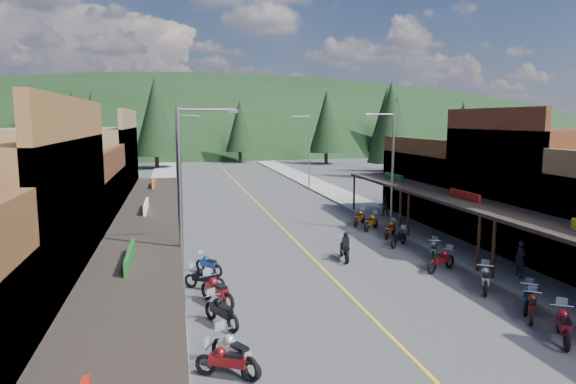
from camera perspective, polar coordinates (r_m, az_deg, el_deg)
ground at (r=26.31m, az=4.10°, el=-8.66°), size 220.00×220.00×0.00m
centerline at (r=45.36m, az=-3.09°, el=-1.54°), size 0.15×90.00×0.01m
sidewalk_west at (r=44.79m, az=-14.15°, el=-1.80°), size 3.40×94.00×0.15m
sidewalk_east at (r=47.52m, az=7.31°, el=-1.07°), size 3.40×94.00×0.15m
shop_west_2 at (r=27.12m, az=-26.17°, el=-3.46°), size 10.90×9.00×6.20m
shop_west_3 at (r=36.27m, az=-22.77°, el=1.03°), size 10.90×10.20×8.20m
shop_east_2 at (r=33.55m, az=26.47°, el=0.29°), size 10.90×9.00×8.20m
shop_east_3 at (r=41.49m, az=18.05°, el=0.70°), size 10.90×10.20×6.20m
streetlight_0 at (r=18.40m, az=-11.41°, el=-1.80°), size 2.16×0.18×8.00m
streetlight_1 at (r=46.24m, az=-12.10°, el=4.04°), size 2.16×0.18×8.00m
streetlight_2 at (r=35.26m, az=11.34°, el=2.86°), size 2.16×0.18×8.00m
streetlight_3 at (r=56.05m, az=2.25°, el=4.89°), size 2.16×0.18×8.00m
ridge_hill at (r=159.48m, az=-9.86°, el=5.23°), size 310.00×140.00×60.00m
pine_1 at (r=95.62m, az=-22.73°, el=7.25°), size 5.88×5.88×12.50m
pine_2 at (r=82.19m, az=-14.52°, el=8.11°), size 6.72×6.72×14.00m
pine_3 at (r=90.84m, az=-5.38°, el=7.35°), size 5.04×5.04×11.00m
pine_4 at (r=87.84m, az=4.30°, el=7.83°), size 5.88×5.88×12.50m
pine_5 at (r=104.61m, az=10.89°, el=8.16°), size 6.72×6.72×14.00m
pine_6 at (r=102.97m, az=18.84°, el=7.04°), size 5.04×5.04×11.00m
pine_7 at (r=103.16m, az=-26.55°, el=7.04°), size 5.88×5.88×12.50m
pine_8 at (r=65.84m, az=-25.54°, el=5.90°), size 4.48×4.48×10.00m
pine_9 at (r=75.87m, az=11.96°, el=7.00°), size 4.93×4.93×10.80m
pine_10 at (r=74.92m, az=-20.86°, el=6.95°), size 5.38×5.38×11.60m
pine_11 at (r=67.84m, az=11.33°, el=7.59°), size 5.82×5.82×12.40m
bike_west_3 at (r=15.90m, az=-6.70°, el=-18.07°), size 2.09×1.55×1.15m
bike_west_4 at (r=16.26m, az=-5.99°, el=-17.13°), size 1.78×2.36×1.30m
bike_west_5 at (r=19.51m, az=-7.42°, el=-12.89°), size 1.61×2.22×1.22m
bike_west_6 at (r=21.53m, az=-7.89°, el=-10.69°), size 1.76×2.43×1.33m
bike_west_7 at (r=23.52m, az=-9.27°, el=-9.35°), size 2.02×1.63×1.13m
bike_west_8 at (r=25.74m, az=-8.80°, el=-7.86°), size 1.62×1.91×1.08m
bike_east_3 at (r=20.39m, az=28.32°, el=-12.76°), size 1.86×2.31×1.29m
bike_east_4 at (r=22.03m, az=25.49°, el=-11.30°), size 1.70×1.92×1.11m
bike_east_5 at (r=22.87m, az=25.08°, el=-10.52°), size 1.81×1.95×1.14m
bike_east_6 at (r=24.60m, az=21.08°, el=-8.90°), size 1.75×2.21×1.23m
bike_east_7 at (r=27.04m, az=16.66°, el=-7.17°), size 2.23×1.61×1.22m
bike_east_8 at (r=29.19m, az=15.90°, el=-6.14°), size 1.56×2.00×1.11m
bike_east_9 at (r=31.56m, az=12.21°, el=-4.90°), size 1.96×1.85×1.16m
bike_east_10 at (r=33.81m, az=11.30°, el=-3.98°), size 1.86×2.06×1.19m
bike_east_11 at (r=35.78m, az=9.22°, el=-3.23°), size 2.02×2.07×1.24m
bike_east_12 at (r=37.24m, az=7.96°, el=-2.73°), size 1.94×2.23×1.28m
rider_on_bike at (r=28.06m, az=6.29°, el=-6.27°), size 0.98×2.17×1.60m
pedestrian_east_a at (r=26.84m, az=24.40°, el=-6.76°), size 0.42×0.64×1.75m
pedestrian_east_b at (r=40.46m, az=10.61°, el=-1.45°), size 0.83×0.52×1.64m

